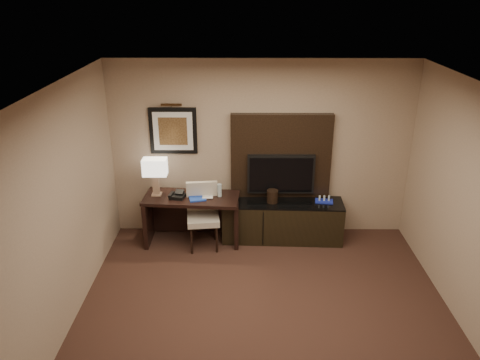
{
  "coord_description": "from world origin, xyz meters",
  "views": [
    {
      "loc": [
        -0.26,
        -4.15,
        3.65
      ],
      "look_at": [
        -0.31,
        1.8,
        1.15
      ],
      "focal_mm": 35.0,
      "sensor_mm": 36.0,
      "label": 1
    }
  ],
  "objects_px": {
    "desk_chair": "(203,218)",
    "minibar_tray": "(324,199)",
    "water_bottle": "(220,190)",
    "ice_bucket": "(272,196)",
    "desk": "(192,219)",
    "tv": "(281,174)",
    "table_lamp": "(156,176)",
    "desk_phone": "(177,195)",
    "credenza": "(282,220)"
  },
  "relations": [
    {
      "from": "desk",
      "to": "minibar_tray",
      "type": "xyz_separation_m",
      "value": [
        1.99,
        0.1,
        0.3
      ]
    },
    {
      "from": "desk_chair",
      "to": "minibar_tray",
      "type": "relative_size",
      "value": 3.64
    },
    {
      "from": "table_lamp",
      "to": "desk",
      "type": "bearing_deg",
      "value": -6.49
    },
    {
      "from": "credenza",
      "to": "desk_chair",
      "type": "height_order",
      "value": "desk_chair"
    },
    {
      "from": "water_bottle",
      "to": "minibar_tray",
      "type": "xyz_separation_m",
      "value": [
        1.57,
        0.08,
        -0.17
      ]
    },
    {
      "from": "desk_chair",
      "to": "desk_phone",
      "type": "height_order",
      "value": "desk_chair"
    },
    {
      "from": "desk_phone",
      "to": "ice_bucket",
      "type": "relative_size",
      "value": 1.08
    },
    {
      "from": "ice_bucket",
      "to": "tv",
      "type": "bearing_deg",
      "value": 47.49
    },
    {
      "from": "water_bottle",
      "to": "ice_bucket",
      "type": "bearing_deg",
      "value": 5.1
    },
    {
      "from": "desk",
      "to": "minibar_tray",
      "type": "relative_size",
      "value": 5.3
    },
    {
      "from": "tv",
      "to": "minibar_tray",
      "type": "relative_size",
      "value": 3.79
    },
    {
      "from": "desk_chair",
      "to": "desk_phone",
      "type": "xyz_separation_m",
      "value": [
        -0.38,
        0.12,
        0.32
      ]
    },
    {
      "from": "credenza",
      "to": "desk_phone",
      "type": "distance_m",
      "value": 1.64
    },
    {
      "from": "tv",
      "to": "water_bottle",
      "type": "xyz_separation_m",
      "value": [
        -0.91,
        -0.21,
        -0.17
      ]
    },
    {
      "from": "table_lamp",
      "to": "tv",
      "type": "bearing_deg",
      "value": 5.04
    },
    {
      "from": "ice_bucket",
      "to": "minibar_tray",
      "type": "bearing_deg",
      "value": 1.03
    },
    {
      "from": "tv",
      "to": "ice_bucket",
      "type": "height_order",
      "value": "tv"
    },
    {
      "from": "tv",
      "to": "ice_bucket",
      "type": "xyz_separation_m",
      "value": [
        -0.13,
        -0.14,
        -0.3
      ]
    },
    {
      "from": "desk_chair",
      "to": "table_lamp",
      "type": "distance_m",
      "value": 0.93
    },
    {
      "from": "desk",
      "to": "table_lamp",
      "type": "distance_m",
      "value": 0.85
    },
    {
      "from": "desk_chair",
      "to": "table_lamp",
      "type": "xyz_separation_m",
      "value": [
        -0.7,
        0.23,
        0.56
      ]
    },
    {
      "from": "desk",
      "to": "desk_phone",
      "type": "distance_m",
      "value": 0.47
    },
    {
      "from": "water_bottle",
      "to": "minibar_tray",
      "type": "bearing_deg",
      "value": 3.07
    },
    {
      "from": "credenza",
      "to": "desk",
      "type": "bearing_deg",
      "value": -174.38
    },
    {
      "from": "desk",
      "to": "credenza",
      "type": "distance_m",
      "value": 1.37
    },
    {
      "from": "ice_bucket",
      "to": "minibar_tray",
      "type": "height_order",
      "value": "ice_bucket"
    },
    {
      "from": "table_lamp",
      "to": "ice_bucket",
      "type": "height_order",
      "value": "table_lamp"
    },
    {
      "from": "desk_phone",
      "to": "water_bottle",
      "type": "bearing_deg",
      "value": 17.19
    },
    {
      "from": "water_bottle",
      "to": "table_lamp",
      "type": "bearing_deg",
      "value": 177.27
    },
    {
      "from": "desk_chair",
      "to": "ice_bucket",
      "type": "height_order",
      "value": "desk_chair"
    },
    {
      "from": "credenza",
      "to": "tv",
      "type": "distance_m",
      "value": 0.72
    },
    {
      "from": "desk_chair",
      "to": "desk_phone",
      "type": "bearing_deg",
      "value": 155.45
    },
    {
      "from": "water_bottle",
      "to": "ice_bucket",
      "type": "height_order",
      "value": "water_bottle"
    },
    {
      "from": "tv",
      "to": "desk_phone",
      "type": "distance_m",
      "value": 1.57
    },
    {
      "from": "desk",
      "to": "table_lamp",
      "type": "relative_size",
      "value": 2.37
    },
    {
      "from": "minibar_tray",
      "to": "desk_phone",
      "type": "bearing_deg",
      "value": -176.2
    },
    {
      "from": "credenza",
      "to": "table_lamp",
      "type": "relative_size",
      "value": 3.06
    },
    {
      "from": "desk_phone",
      "to": "minibar_tray",
      "type": "distance_m",
      "value": 2.19
    },
    {
      "from": "desk_chair",
      "to": "ice_bucket",
      "type": "bearing_deg",
      "value": 6.94
    },
    {
      "from": "credenza",
      "to": "water_bottle",
      "type": "relative_size",
      "value": 9.39
    },
    {
      "from": "water_bottle",
      "to": "minibar_tray",
      "type": "height_order",
      "value": "water_bottle"
    },
    {
      "from": "water_bottle",
      "to": "ice_bucket",
      "type": "relative_size",
      "value": 1.01
    },
    {
      "from": "tv",
      "to": "desk_chair",
      "type": "distance_m",
      "value": 1.33
    },
    {
      "from": "desk",
      "to": "ice_bucket",
      "type": "relative_size",
      "value": 7.33
    },
    {
      "from": "desk_phone",
      "to": "minibar_tray",
      "type": "height_order",
      "value": "desk_phone"
    },
    {
      "from": "table_lamp",
      "to": "ice_bucket",
      "type": "distance_m",
      "value": 1.76
    },
    {
      "from": "desk_chair",
      "to": "minibar_tray",
      "type": "distance_m",
      "value": 1.84
    },
    {
      "from": "desk_phone",
      "to": "water_bottle",
      "type": "distance_m",
      "value": 0.62
    },
    {
      "from": "credenza",
      "to": "tv",
      "type": "relative_size",
      "value": 1.81
    },
    {
      "from": "desk_phone",
      "to": "minibar_tray",
      "type": "relative_size",
      "value": 0.78
    }
  ]
}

